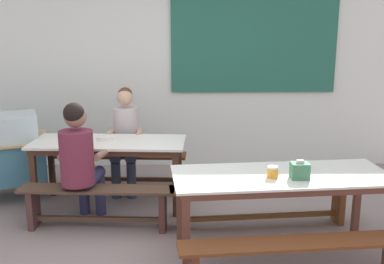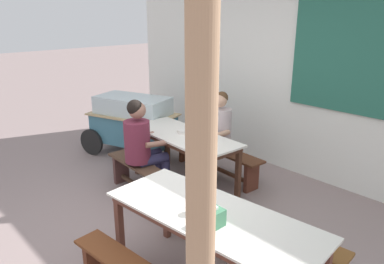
{
  "view_description": "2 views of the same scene",
  "coord_description": "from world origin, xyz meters",
  "px_view_note": "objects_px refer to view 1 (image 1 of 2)",
  "views": [
    {
      "loc": [
        0.19,
        -3.85,
        2.01
      ],
      "look_at": [
        0.25,
        0.61,
        0.95
      ],
      "focal_mm": 43.06,
      "sensor_mm": 36.0,
      "label": 1
    },
    {
      "loc": [
        2.85,
        -2.04,
        2.32
      ],
      "look_at": [
        -0.13,
        0.71,
        0.99
      ],
      "focal_mm": 34.73,
      "sensor_mm": 36.0,
      "label": 2
    }
  ],
  "objects_px": {
    "bench_near_back": "(262,199)",
    "person_left_back_turned": "(79,157)",
    "bench_far_back": "(121,164)",
    "bench_near_front": "(303,258)",
    "tissue_box": "(300,171)",
    "dining_table_far": "(109,148)",
    "soup_bowl": "(105,138)",
    "bench_far_front": "(97,202)",
    "person_center_facing": "(126,135)",
    "condiment_jar": "(273,172)",
    "dining_table_near": "(281,182)"
  },
  "relations": [
    {
      "from": "dining_table_far",
      "to": "tissue_box",
      "type": "xyz_separation_m",
      "value": [
        1.79,
        -1.28,
        0.15
      ]
    },
    {
      "from": "bench_far_back",
      "to": "bench_near_front",
      "type": "relative_size",
      "value": 0.87
    },
    {
      "from": "bench_far_front",
      "to": "soup_bowl",
      "type": "height_order",
      "value": "soup_bowl"
    },
    {
      "from": "bench_far_back",
      "to": "tissue_box",
      "type": "height_order",
      "value": "tissue_box"
    },
    {
      "from": "person_left_back_turned",
      "to": "tissue_box",
      "type": "distance_m",
      "value": 2.13
    },
    {
      "from": "dining_table_near",
      "to": "person_center_facing",
      "type": "height_order",
      "value": "person_center_facing"
    },
    {
      "from": "dining_table_far",
      "to": "bench_near_back",
      "type": "distance_m",
      "value": 1.75
    },
    {
      "from": "bench_near_back",
      "to": "condiment_jar",
      "type": "distance_m",
      "value": 0.85
    },
    {
      "from": "condiment_jar",
      "to": "soup_bowl",
      "type": "xyz_separation_m",
      "value": [
        -1.62,
        1.29,
        -0.02
      ]
    },
    {
      "from": "bench_near_back",
      "to": "dining_table_near",
      "type": "bearing_deg",
      "value": -84.63
    },
    {
      "from": "dining_table_near",
      "to": "bench_far_front",
      "type": "bearing_deg",
      "value": 161.75
    },
    {
      "from": "dining_table_near",
      "to": "bench_near_back",
      "type": "relative_size",
      "value": 1.03
    },
    {
      "from": "bench_far_front",
      "to": "person_center_facing",
      "type": "relative_size",
      "value": 1.23
    },
    {
      "from": "dining_table_far",
      "to": "bench_far_back",
      "type": "distance_m",
      "value": 0.71
    },
    {
      "from": "dining_table_far",
      "to": "condiment_jar",
      "type": "distance_m",
      "value": 2.01
    },
    {
      "from": "dining_table_near",
      "to": "condiment_jar",
      "type": "relative_size",
      "value": 19.97
    },
    {
      "from": "soup_bowl",
      "to": "bench_far_front",
      "type": "bearing_deg",
      "value": -88.6
    },
    {
      "from": "bench_near_back",
      "to": "bench_near_front",
      "type": "xyz_separation_m",
      "value": [
        0.11,
        -1.2,
        -0.0
      ]
    },
    {
      "from": "bench_near_front",
      "to": "soup_bowl",
      "type": "height_order",
      "value": "soup_bowl"
    },
    {
      "from": "bench_near_front",
      "to": "tissue_box",
      "type": "height_order",
      "value": "tissue_box"
    },
    {
      "from": "dining_table_near",
      "to": "soup_bowl",
      "type": "height_order",
      "value": "soup_bowl"
    },
    {
      "from": "bench_near_back",
      "to": "person_left_back_turned",
      "type": "height_order",
      "value": "person_left_back_turned"
    },
    {
      "from": "bench_far_front",
      "to": "tissue_box",
      "type": "relative_size",
      "value": 9.76
    },
    {
      "from": "tissue_box",
      "to": "bench_far_front",
      "type": "bearing_deg",
      "value": 159.75
    },
    {
      "from": "bench_near_front",
      "to": "dining_table_far",
      "type": "bearing_deg",
      "value": 134.36
    },
    {
      "from": "person_center_facing",
      "to": "soup_bowl",
      "type": "height_order",
      "value": "person_center_facing"
    },
    {
      "from": "bench_far_back",
      "to": "bench_far_front",
      "type": "relative_size",
      "value": 1.06
    },
    {
      "from": "condiment_jar",
      "to": "soup_bowl",
      "type": "distance_m",
      "value": 2.07
    },
    {
      "from": "bench_near_back",
      "to": "person_center_facing",
      "type": "bearing_deg",
      "value": 144.04
    },
    {
      "from": "bench_near_front",
      "to": "person_left_back_turned",
      "type": "relative_size",
      "value": 1.48
    },
    {
      "from": "bench_far_back",
      "to": "person_center_facing",
      "type": "bearing_deg",
      "value": -43.35
    },
    {
      "from": "bench_far_back",
      "to": "tissue_box",
      "type": "relative_size",
      "value": 10.34
    },
    {
      "from": "dining_table_near",
      "to": "bench_far_front",
      "type": "height_order",
      "value": "dining_table_near"
    },
    {
      "from": "bench_far_front",
      "to": "person_center_facing",
      "type": "xyz_separation_m",
      "value": [
        0.15,
        1.12,
        0.41
      ]
    },
    {
      "from": "tissue_box",
      "to": "bench_near_back",
      "type": "bearing_deg",
      "value": 104.24
    },
    {
      "from": "dining_table_far",
      "to": "soup_bowl",
      "type": "xyz_separation_m",
      "value": [
        -0.05,
        0.04,
        0.1
      ]
    },
    {
      "from": "dining_table_far",
      "to": "bench_near_front",
      "type": "relative_size",
      "value": 0.9
    },
    {
      "from": "dining_table_near",
      "to": "person_left_back_turned",
      "type": "relative_size",
      "value": 1.5
    },
    {
      "from": "bench_near_back",
      "to": "person_center_facing",
      "type": "height_order",
      "value": "person_center_facing"
    },
    {
      "from": "condiment_jar",
      "to": "dining_table_near",
      "type": "bearing_deg",
      "value": 40.7
    },
    {
      "from": "dining_table_near",
      "to": "tissue_box",
      "type": "bearing_deg",
      "value": -42.08
    },
    {
      "from": "bench_far_back",
      "to": "person_center_facing",
      "type": "distance_m",
      "value": 0.42
    },
    {
      "from": "bench_near_back",
      "to": "soup_bowl",
      "type": "xyz_separation_m",
      "value": [
        -1.66,
        0.61,
        0.48
      ]
    },
    {
      "from": "dining_table_near",
      "to": "bench_far_back",
      "type": "bearing_deg",
      "value": 132.83
    },
    {
      "from": "bench_far_back",
      "to": "bench_near_front",
      "type": "xyz_separation_m",
      "value": [
        1.69,
        -2.37,
        -0.0
      ]
    },
    {
      "from": "tissue_box",
      "to": "dining_table_far",
      "type": "bearing_deg",
      "value": 144.57
    },
    {
      "from": "bench_far_front",
      "to": "person_left_back_turned",
      "type": "relative_size",
      "value": 1.21
    },
    {
      "from": "person_center_facing",
      "to": "tissue_box",
      "type": "bearing_deg",
      "value": -47.01
    },
    {
      "from": "bench_far_back",
      "to": "person_left_back_turned",
      "type": "bearing_deg",
      "value": -101.69
    },
    {
      "from": "bench_near_back",
      "to": "condiment_jar",
      "type": "relative_size",
      "value": 19.45
    }
  ]
}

